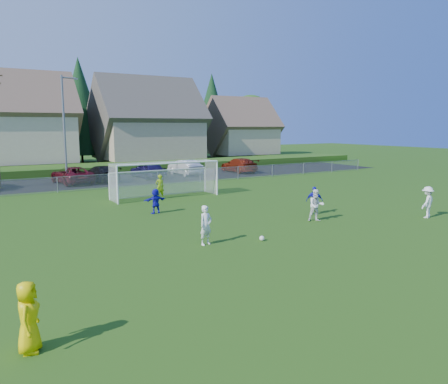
# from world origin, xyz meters

# --- Properties ---
(ground) EXTENTS (160.00, 160.00, 0.00)m
(ground) POSITION_xyz_m (0.00, 0.00, 0.00)
(ground) COLOR #193D0C
(ground) RESTS_ON ground
(asphalt_lot) EXTENTS (60.00, 60.00, 0.00)m
(asphalt_lot) POSITION_xyz_m (0.00, 27.50, 0.01)
(asphalt_lot) COLOR black
(asphalt_lot) RESTS_ON ground
(grass_embankment) EXTENTS (70.00, 6.00, 0.80)m
(grass_embankment) POSITION_xyz_m (0.00, 35.00, 0.40)
(grass_embankment) COLOR #1E420F
(grass_embankment) RESTS_ON ground
(soccer_ball) EXTENTS (0.22, 0.22, 0.22)m
(soccer_ball) POSITION_xyz_m (-1.11, 2.99, 0.11)
(soccer_ball) COLOR white
(soccer_ball) RESTS_ON ground
(referee) EXTENTS (0.76, 0.92, 1.61)m
(referee) POSITION_xyz_m (-11.02, -1.96, 0.81)
(referee) COLOR yellow
(referee) RESTS_ON ground
(player_white_a) EXTENTS (0.69, 0.54, 1.67)m
(player_white_a) POSITION_xyz_m (-3.48, 3.71, 0.83)
(player_white_a) COLOR white
(player_white_a) RESTS_ON ground
(player_white_b) EXTENTS (1.01, 0.93, 1.68)m
(player_white_b) POSITION_xyz_m (3.63, 4.74, 0.84)
(player_white_b) COLOR white
(player_white_b) RESTS_ON ground
(player_white_c) EXTENTS (1.22, 0.87, 1.71)m
(player_white_c) POSITION_xyz_m (9.35, 2.26, 0.86)
(player_white_c) COLOR white
(player_white_c) RESTS_ON ground
(player_blue_a) EXTENTS (0.97, 0.84, 1.57)m
(player_blue_a) POSITION_xyz_m (4.77, 6.10, 0.78)
(player_blue_a) COLOR #1614BB
(player_blue_a) RESTS_ON ground
(player_blue_b) EXTENTS (1.33, 0.48, 1.42)m
(player_blue_b) POSITION_xyz_m (-2.73, 10.98, 0.71)
(player_blue_b) COLOR #1614BB
(player_blue_b) RESTS_ON ground
(goalkeeper) EXTENTS (0.62, 0.41, 1.67)m
(goalkeeper) POSITION_xyz_m (-0.56, 15.50, 0.83)
(goalkeeper) COLOR #A2CB17
(goalkeeper) RESTS_ON ground
(car_c) EXTENTS (3.04, 5.48, 1.45)m
(car_c) POSITION_xyz_m (-3.89, 26.81, 0.72)
(car_c) COLOR #4F0913
(car_c) RESTS_ON ground
(car_d) EXTENTS (2.61, 5.11, 1.42)m
(car_d) POSITION_xyz_m (-1.40, 26.89, 0.71)
(car_d) COLOR black
(car_d) RESTS_ON ground
(car_e) EXTENTS (2.40, 4.83, 1.58)m
(car_e) POSITION_xyz_m (3.09, 27.06, 0.79)
(car_e) COLOR #171241
(car_e) RESTS_ON ground
(car_f) EXTENTS (1.85, 4.76, 1.55)m
(car_f) POSITION_xyz_m (7.32, 27.74, 0.77)
(car_f) COLOR silver
(car_f) RESTS_ON ground
(car_g) EXTENTS (2.35, 5.29, 1.51)m
(car_g) POSITION_xyz_m (13.48, 27.18, 0.76)
(car_g) COLOR maroon
(car_g) RESTS_ON ground
(soccer_goal) EXTENTS (7.42, 1.90, 2.50)m
(soccer_goal) POSITION_xyz_m (0.00, 16.05, 1.63)
(soccer_goal) COLOR white
(soccer_goal) RESTS_ON ground
(chainlink_fence) EXTENTS (52.06, 0.06, 1.20)m
(chainlink_fence) POSITION_xyz_m (0.00, 22.00, 0.63)
(chainlink_fence) COLOR gray
(chainlink_fence) RESTS_ON ground
(streetlight) EXTENTS (1.38, 0.18, 9.00)m
(streetlight) POSITION_xyz_m (-4.45, 26.00, 4.84)
(streetlight) COLOR slate
(streetlight) RESTS_ON ground
(houses_row) EXTENTS (53.90, 11.45, 13.27)m
(houses_row) POSITION_xyz_m (1.97, 42.46, 7.33)
(houses_row) COLOR tan
(houses_row) RESTS_ON ground
(tree_row) EXTENTS (65.98, 12.36, 13.80)m
(tree_row) POSITION_xyz_m (1.04, 48.74, 6.91)
(tree_row) COLOR #382616
(tree_row) RESTS_ON ground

